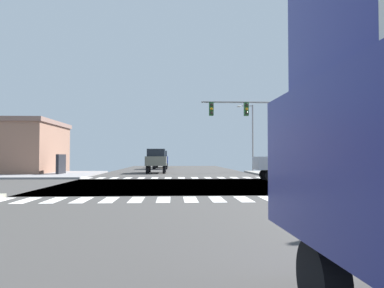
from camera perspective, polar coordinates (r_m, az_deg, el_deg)
ground at (r=21.75m, az=-1.79°, el=-6.16°), size 90.00×90.00×0.05m
sidewalk_corner_ne at (r=36.29m, az=18.86°, el=-4.19°), size 12.00×12.00×0.14m
sidewalk_corner_nw at (r=35.99m, az=-23.41°, el=-4.16°), size 12.00×12.00×0.14m
crosswalk_near at (r=14.47m, az=-2.23°, el=-8.21°), size 13.50×2.00×0.01m
crosswalk_far at (r=29.03m, az=-2.56°, el=-5.03°), size 13.50×2.00×0.01m
traffic_signal_mast at (r=30.02m, az=8.67°, el=3.82°), size 6.39×0.55×6.19m
street_lamp at (r=40.68m, az=8.60°, el=1.90°), size 1.78×0.32×7.01m
bank_building at (r=40.66m, az=-26.46°, el=-0.42°), size 12.22×9.80×4.97m
sedan_farside_2 at (r=56.58m, az=-4.50°, el=-2.36°), size 1.80×4.30×1.88m
suv_crossing_1 at (r=49.99m, az=-4.71°, el=-2.11°), size 1.96×4.60×2.34m
pickup_queued_1 at (r=26.49m, az=15.14°, el=-2.48°), size 5.10×2.00×2.35m
suv_middle_2 at (r=37.91m, az=-5.29°, el=-2.18°), size 1.96×4.60×2.34m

